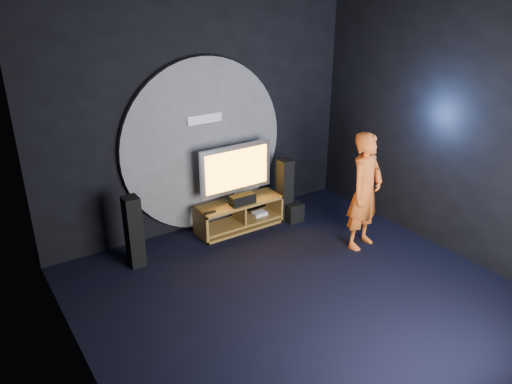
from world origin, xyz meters
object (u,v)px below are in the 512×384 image
Objects in this scene: subwoofer at (293,212)px; player at (365,191)px; media_console at (239,216)px; tv at (236,171)px; tower_speaker_left at (134,232)px; tower_speaker_right at (285,190)px.

player is at bearing -73.54° from subwoofer.
subwoofer is (0.84, -0.25, -0.04)m from media_console.
subwoofer is 0.18× the size of player.
tower_speaker_left is (-1.73, -0.23, -0.43)m from tv.
tower_speaker_right is at bearing 93.69° from player.
tv is 0.70× the size of player.
media_console reaches higher than subwoofer.
tower_speaker_left is 0.59× the size of player.
tower_speaker_left is 1.00× the size of tower_speaker_right.
tower_speaker_left is at bearing -179.00° from tower_speaker_right.
media_console is 1.37× the size of tower_speaker_left.
media_console is at bearing 115.81° from player.
media_console is 0.74m from tv.
player reaches higher than tower_speaker_right.
player is (2.93, -1.27, 0.35)m from tower_speaker_left.
tower_speaker_right is (2.51, 0.04, 0.00)m from tower_speaker_left.
media_console is at bearing 163.40° from subwoofer.
media_console is at bearing -83.91° from tv.
player is (0.35, -1.18, 0.70)m from subwoofer.
subwoofer is at bearing -20.54° from tv.
subwoofer is 1.42m from player.
tv is 1.92m from player.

